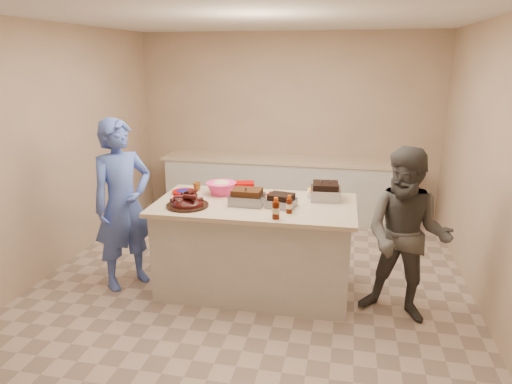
% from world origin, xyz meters
% --- Properties ---
extents(room, '(4.50, 5.00, 2.70)m').
position_xyz_m(room, '(0.00, 0.00, 0.00)').
color(room, tan).
rests_on(room, ground).
extents(back_counter, '(3.60, 0.64, 0.90)m').
position_xyz_m(back_counter, '(0.00, 2.20, 0.45)').
color(back_counter, beige).
rests_on(back_counter, ground).
extents(island, '(2.00, 1.08, 0.94)m').
position_xyz_m(island, '(0.06, -0.13, 0.00)').
color(island, beige).
rests_on(island, ground).
extents(rib_platter, '(0.42, 0.42, 0.16)m').
position_xyz_m(rib_platter, '(-0.56, -0.37, 0.94)').
color(rib_platter, '#3B0C09').
rests_on(rib_platter, island).
extents(pulled_pork_tray, '(0.33, 0.25, 0.10)m').
position_xyz_m(pulled_pork_tray, '(-0.00, -0.18, 0.94)').
color(pulled_pork_tray, '#47230F').
rests_on(pulled_pork_tray, island).
extents(brisket_tray, '(0.30, 0.27, 0.08)m').
position_xyz_m(brisket_tray, '(0.34, -0.19, 0.94)').
color(brisket_tray, black).
rests_on(brisket_tray, island).
extents(roasting_pan, '(0.32, 0.32, 0.12)m').
position_xyz_m(roasting_pan, '(0.74, 0.14, 0.94)').
color(roasting_pan, gray).
rests_on(roasting_pan, island).
extents(coleslaw_bowl, '(0.32, 0.32, 0.22)m').
position_xyz_m(coleslaw_bowl, '(-0.35, 0.10, 0.94)').
color(coleslaw_bowl, '#FF3386').
rests_on(coleslaw_bowl, island).
extents(sausage_plate, '(0.28, 0.28, 0.05)m').
position_xyz_m(sausage_plate, '(0.25, 0.09, 0.94)').
color(sausage_plate, silver).
rests_on(sausage_plate, island).
extents(mac_cheese_dish, '(0.29, 0.22, 0.07)m').
position_xyz_m(mac_cheese_dish, '(0.68, 0.24, 0.94)').
color(mac_cheese_dish, '#FFAE0A').
rests_on(mac_cheese_dish, island).
extents(bbq_bottle_a, '(0.07, 0.07, 0.20)m').
position_xyz_m(bbq_bottle_a, '(0.34, -0.54, 0.94)').
color(bbq_bottle_a, '#451103').
rests_on(bbq_bottle_a, island).
extents(bbq_bottle_b, '(0.06, 0.06, 0.17)m').
position_xyz_m(bbq_bottle_b, '(0.44, -0.36, 0.94)').
color(bbq_bottle_b, '#451103').
rests_on(bbq_bottle_b, island).
extents(mustard_bottle, '(0.05, 0.05, 0.13)m').
position_xyz_m(mustard_bottle, '(-0.11, -0.08, 0.94)').
color(mustard_bottle, '#DFC506').
rests_on(mustard_bottle, island).
extents(sauce_bowl, '(0.13, 0.04, 0.13)m').
position_xyz_m(sauce_bowl, '(0.06, -0.02, 0.94)').
color(sauce_bowl, silver).
rests_on(sauce_bowl, island).
extents(plate_stack_large, '(0.25, 0.25, 0.03)m').
position_xyz_m(plate_stack_large, '(-0.74, 0.04, 0.94)').
color(plate_stack_large, '#980201').
rests_on(plate_stack_large, island).
extents(plate_stack_small, '(0.18, 0.18, 0.02)m').
position_xyz_m(plate_stack_small, '(-0.70, -0.17, 0.94)').
color(plate_stack_small, '#980201').
rests_on(plate_stack_small, island).
extents(plastic_cup, '(0.09, 0.09, 0.09)m').
position_xyz_m(plastic_cup, '(-0.65, 0.19, 0.94)').
color(plastic_cup, brown).
rests_on(plastic_cup, island).
extents(basket_stack, '(0.24, 0.20, 0.10)m').
position_xyz_m(basket_stack, '(-0.14, 0.25, 0.94)').
color(basket_stack, '#980201').
rests_on(basket_stack, island).
extents(guest_blue, '(1.81, 1.56, 0.42)m').
position_xyz_m(guest_blue, '(-1.28, -0.29, 0.00)').
color(guest_blue, '#4965C2').
rests_on(guest_blue, ground).
extents(guest_gray, '(1.20, 1.75, 0.61)m').
position_xyz_m(guest_gray, '(1.49, -0.38, 0.00)').
color(guest_gray, '#53514B').
rests_on(guest_gray, ground).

